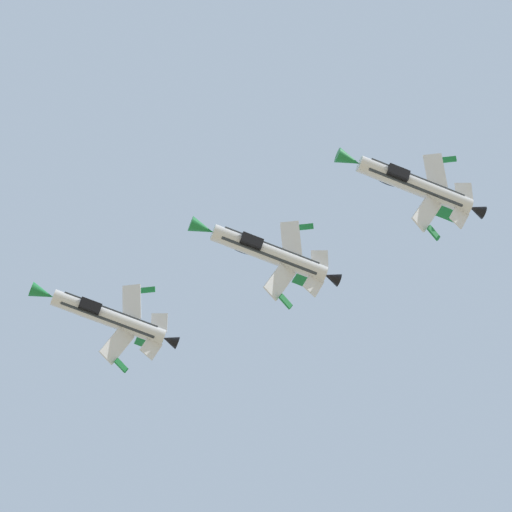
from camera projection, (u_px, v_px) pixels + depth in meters
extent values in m
cylinder|color=silver|center=(108.00, 318.00, 125.90)|extent=(9.95, 9.41, 1.70)
cube|color=#2D3338|center=(109.00, 315.00, 125.52)|extent=(8.21, 7.74, 1.38)
cone|color=#197A38|center=(42.00, 293.00, 125.09)|extent=(2.82, 2.78, 1.56)
cone|color=black|center=(170.00, 340.00, 126.67)|extent=(2.10, 2.09, 1.36)
ellipsoid|color=#192333|center=(83.00, 311.00, 126.12)|extent=(3.40, 3.31, 1.55)
cube|color=black|center=(90.00, 306.00, 125.00)|extent=(2.53, 2.48, 1.38)
cube|color=silver|center=(132.00, 302.00, 127.52)|extent=(2.55, 3.16, 3.42)
cube|color=#197A38|center=(148.00, 290.00, 128.84)|extent=(1.68, 0.93, 0.59)
cube|color=silver|center=(117.00, 344.00, 124.54)|extent=(3.23, 2.70, 3.42)
cube|color=#197A38|center=(121.00, 365.00, 123.47)|extent=(1.03, 1.68, 0.59)
cube|color=silver|center=(159.00, 323.00, 127.35)|extent=(2.12, 2.00, 1.82)
cube|color=silver|center=(151.00, 347.00, 125.61)|extent=(2.07, 2.17, 1.82)
cube|color=#197A38|center=(149.00, 342.00, 127.92)|extent=(3.38, 3.35, 1.77)
cylinder|color=silver|center=(269.00, 254.00, 122.12)|extent=(9.95, 9.41, 1.70)
cube|color=#2D3338|center=(271.00, 251.00, 121.74)|extent=(8.21, 7.74, 1.39)
cone|color=#197A38|center=(202.00, 228.00, 121.31)|extent=(2.82, 2.78, 1.56)
cone|color=black|center=(332.00, 278.00, 122.89)|extent=(2.10, 2.09, 1.36)
ellipsoid|color=#192333|center=(243.00, 247.00, 122.34)|extent=(3.40, 3.31, 1.54)
cube|color=black|center=(251.00, 242.00, 121.22)|extent=(2.52, 2.48, 1.38)
cube|color=silver|center=(291.00, 239.00, 123.75)|extent=(2.54, 3.14, 3.43)
cube|color=#197A38|center=(306.00, 227.00, 125.09)|extent=(1.68, 0.93, 0.59)
cube|color=silver|center=(280.00, 280.00, 120.74)|extent=(3.21, 2.69, 3.43)
cube|color=#197A38|center=(286.00, 302.00, 119.66)|extent=(1.03, 1.68, 0.59)
cube|color=silver|center=(320.00, 260.00, 123.58)|extent=(2.12, 1.99, 1.83)
cube|color=silver|center=(313.00, 284.00, 121.82)|extent=(2.06, 2.17, 1.83)
cube|color=#197A38|center=(308.00, 280.00, 124.13)|extent=(3.38, 3.36, 1.76)
cylinder|color=silver|center=(415.00, 186.00, 122.11)|extent=(9.95, 9.41, 1.70)
cube|color=#2D3338|center=(417.00, 183.00, 121.72)|extent=(8.23, 7.76, 1.36)
cone|color=#197A38|center=(348.00, 159.00, 121.30)|extent=(2.82, 2.78, 1.56)
cone|color=black|center=(477.00, 210.00, 122.88)|extent=(2.10, 2.09, 1.36)
ellipsoid|color=#192333|center=(388.00, 179.00, 122.34)|extent=(3.40, 3.31, 1.55)
cube|color=black|center=(398.00, 173.00, 121.20)|extent=(2.53, 2.49, 1.38)
cube|color=silver|center=(435.00, 171.00, 123.67)|extent=(2.57, 3.24, 3.35)
cube|color=#197A38|center=(448.00, 159.00, 124.95)|extent=(1.68, 0.93, 0.58)
cube|color=silver|center=(427.00, 212.00, 120.80)|extent=(3.31, 2.73, 3.35)
cube|color=#197A38|center=(434.00, 233.00, 119.78)|extent=(1.04, 1.69, 0.58)
cube|color=silver|center=(464.00, 192.00, 123.53)|extent=(2.14, 2.04, 1.79)
cube|color=silver|center=(459.00, 216.00, 121.85)|extent=(2.11, 2.19, 1.79)
cube|color=#197A38|center=(451.00, 212.00, 124.16)|extent=(3.35, 3.32, 1.82)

